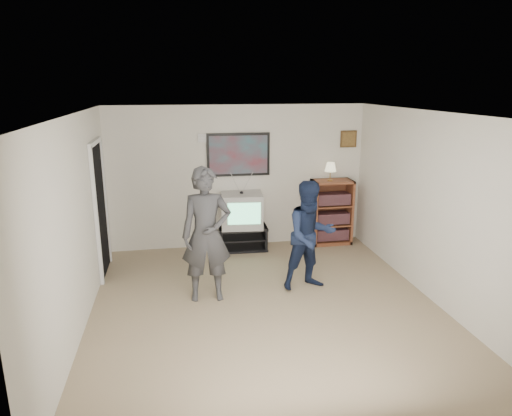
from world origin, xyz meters
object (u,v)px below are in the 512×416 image
object	(u,v)px
bookshelf	(331,212)
person_tall	(207,235)
person_short	(310,236)
media_stand	(243,238)
crt_television	(242,210)

from	to	relation	value
bookshelf	person_tall	bearing A→B (deg)	-142.20
bookshelf	person_short	world-z (taller)	person_short
person_short	person_tall	bearing A→B (deg)	173.83
media_stand	bookshelf	distance (m)	1.68
person_tall	person_short	bearing A→B (deg)	4.85
media_stand	person_short	distance (m)	1.95
person_tall	person_short	xyz separation A→B (m)	(1.45, 0.08, -0.13)
crt_television	person_tall	distance (m)	1.96
crt_television	person_tall	xyz separation A→B (m)	(-0.74, -1.80, 0.19)
media_stand	crt_television	xyz separation A→B (m)	(-0.02, 0.00, 0.51)
crt_television	person_short	xyz separation A→B (m)	(0.72, -1.72, 0.06)
media_stand	crt_television	size ratio (longest dim) A/B	1.22
bookshelf	person_tall	world-z (taller)	person_tall
person_tall	person_short	size ratio (longest dim) A/B	1.16
bookshelf	person_tall	size ratio (longest dim) A/B	0.65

